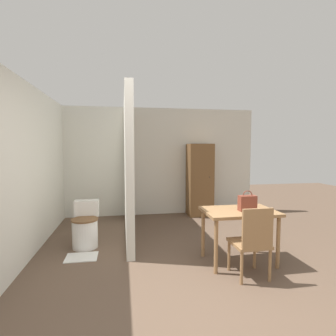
% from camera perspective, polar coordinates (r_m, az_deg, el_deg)
% --- Properties ---
extents(ground_plane, '(16.00, 16.00, 0.00)m').
position_cam_1_polar(ground_plane, '(2.92, 5.87, -28.24)').
color(ground_plane, brown).
extents(wall_back, '(4.96, 0.12, 2.50)m').
position_cam_1_polar(wall_back, '(6.21, -3.55, 1.40)').
color(wall_back, silver).
rests_on(wall_back, ground_plane).
extents(wall_left, '(0.12, 4.74, 2.50)m').
position_cam_1_polar(wall_left, '(4.46, -27.56, -0.28)').
color(wall_left, silver).
rests_on(wall_left, ground_plane).
extents(partition_wall, '(0.12, 2.54, 2.50)m').
position_cam_1_polar(partition_wall, '(4.85, -8.69, 0.50)').
color(partition_wall, silver).
rests_on(partition_wall, ground_plane).
extents(dining_table, '(0.97, 0.65, 0.73)m').
position_cam_1_polar(dining_table, '(3.77, 15.21, -10.26)').
color(dining_table, '#997047').
rests_on(dining_table, ground_plane).
extents(wooden_chair, '(0.42, 0.42, 0.89)m').
position_cam_1_polar(wooden_chair, '(3.40, 17.84, -14.79)').
color(wooden_chair, '#997047').
rests_on(wooden_chair, ground_plane).
extents(toilet, '(0.42, 0.56, 0.70)m').
position_cam_1_polar(toilet, '(4.49, -17.53, -12.27)').
color(toilet, white).
rests_on(toilet, ground_plane).
extents(handbag, '(0.23, 0.11, 0.28)m').
position_cam_1_polar(handbag, '(3.71, 16.89, -7.27)').
color(handbag, brown).
rests_on(handbag, dining_table).
extents(wooden_cabinet, '(0.56, 0.49, 1.67)m').
position_cam_1_polar(wooden_cabinet, '(6.16, 6.92, -2.53)').
color(wooden_cabinet, brown).
rests_on(wooden_cabinet, ground_plane).
extents(bath_mat, '(0.45, 0.34, 0.01)m').
position_cam_1_polar(bath_mat, '(4.17, -18.30, -17.94)').
color(bath_mat, silver).
rests_on(bath_mat, ground_plane).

